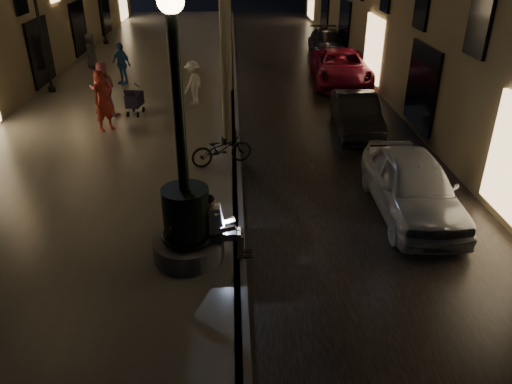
{
  "coord_description": "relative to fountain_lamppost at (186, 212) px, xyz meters",
  "views": [
    {
      "loc": [
        -0.07,
        -6.3,
        5.91
      ],
      "look_at": [
        0.38,
        3.0,
        1.09
      ],
      "focal_mm": 35.0,
      "sensor_mm": 36.0,
      "label": 1
    }
  ],
  "objects": [
    {
      "name": "car_front",
      "position": [
        5.07,
        1.87,
        -0.49
      ],
      "size": [
        1.77,
        4.25,
        1.44
      ],
      "primitive_type": "imported",
      "rotation": [
        0.0,
        0.0,
        -0.02
      ],
      "color": "#ADB0B5",
      "rests_on": "ground"
    },
    {
      "name": "promenade",
      "position": [
        -3.0,
        13.0,
        -1.11
      ],
      "size": [
        8.0,
        45.0,
        0.2
      ],
      "primitive_type": "cube",
      "color": "#67635A",
      "rests_on": "ground"
    },
    {
      "name": "lamp_curb_b",
      "position": [
        0.7,
        14.0,
        2.02
      ],
      "size": [
        0.36,
        0.36,
        4.81
      ],
      "color": "black",
      "rests_on": "promenade"
    },
    {
      "name": "car_rear",
      "position": [
        6.12,
        19.29,
        -0.56
      ],
      "size": [
        2.14,
        4.59,
        1.3
      ],
      "primitive_type": "imported",
      "rotation": [
        0.0,
        0.0,
        -0.07
      ],
      "color": "#2E2D32",
      "rests_on": "ground"
    },
    {
      "name": "lamp_curb_a",
      "position": [
        0.7,
        6.0,
        2.02
      ],
      "size": [
        0.36,
        0.36,
        4.81
      ],
      "color": "black",
      "rests_on": "promenade"
    },
    {
      "name": "curb_strip",
      "position": [
        1.0,
        13.0,
        -1.11
      ],
      "size": [
        0.25,
        45.0,
        0.2
      ],
      "primitive_type": "cube",
      "color": "#59595B",
      "rests_on": "ground"
    },
    {
      "name": "pedestrian_blue",
      "position": [
        -3.72,
        13.1,
        -0.15
      ],
      "size": [
        1.07,
        0.94,
        1.73
      ],
      "primitive_type": "imported",
      "rotation": [
        0.0,
        0.0,
        5.65
      ],
      "color": "#244D84",
      "rests_on": "promenade"
    },
    {
      "name": "stroller",
      "position": [
        -2.51,
        8.9,
        -0.47
      ],
      "size": [
        0.57,
        1.08,
        1.09
      ],
      "rotation": [
        0.0,
        0.0,
        -0.17
      ],
      "color": "black",
      "rests_on": "promenade"
    },
    {
      "name": "ground",
      "position": [
        1.0,
        13.0,
        -1.21
      ],
      "size": [
        120.0,
        120.0,
        0.0
      ],
      "primitive_type": "plane",
      "color": "black",
      "rests_on": "ground"
    },
    {
      "name": "car_second",
      "position": [
        5.0,
        7.3,
        -0.58
      ],
      "size": [
        1.6,
        3.9,
        1.26
      ],
      "primitive_type": "imported",
      "rotation": [
        0.0,
        0.0,
        -0.07
      ],
      "color": "black",
      "rests_on": "ground"
    },
    {
      "name": "cobble_lane",
      "position": [
        4.0,
        13.0,
        -1.2
      ],
      "size": [
        6.0,
        45.0,
        0.02
      ],
      "primitive_type": "cube",
      "color": "black",
      "rests_on": "ground"
    },
    {
      "name": "bicycle",
      "position": [
        0.6,
        4.47,
        -0.56
      ],
      "size": [
        1.84,
        1.15,
        0.91
      ],
      "primitive_type": "imported",
      "rotation": [
        0.0,
        0.0,
        1.91
      ],
      "color": "black",
      "rests_on": "promenade"
    },
    {
      "name": "pedestrian_pink",
      "position": [
        -3.53,
        8.85,
        -0.06
      ],
      "size": [
        0.93,
        0.73,
        1.9
      ],
      "primitive_type": "imported",
      "rotation": [
        0.0,
        0.0,
        3.15
      ],
      "color": "#C86A78",
      "rests_on": "promenade"
    },
    {
      "name": "pedestrian_white",
      "position": [
        -0.52,
        10.06,
        -0.21
      ],
      "size": [
        1.02,
        1.2,
        1.61
      ],
      "primitive_type": "imported",
      "rotation": [
        0.0,
        0.0,
        4.21
      ],
      "color": "white",
      "rests_on": "promenade"
    },
    {
      "name": "seated_man_laptop",
      "position": [
        0.61,
        0.0,
        -0.29
      ],
      "size": [
        1.0,
        0.34,
        1.37
      ],
      "color": "gray",
      "rests_on": "promenade"
    },
    {
      "name": "pedestrian_dark",
      "position": [
        -5.69,
        15.98,
        -0.2
      ],
      "size": [
        0.59,
        0.84,
        1.62
      ],
      "primitive_type": "imported",
      "rotation": [
        0.0,
        0.0,
        1.68
      ],
      "color": "#35363B",
      "rests_on": "promenade"
    },
    {
      "name": "car_third",
      "position": [
        5.69,
        13.41,
        -0.49
      ],
      "size": [
        2.78,
        5.34,
        1.44
      ],
      "primitive_type": "imported",
      "rotation": [
        0.0,
        0.0,
        -0.08
      ],
      "color": "maroon",
      "rests_on": "ground"
    },
    {
      "name": "pedestrian_red",
      "position": [
        -3.19,
        7.4,
        -0.04
      ],
      "size": [
        0.83,
        0.84,
        1.95
      ],
      "primitive_type": "imported",
      "rotation": [
        0.0,
        0.0,
        0.81
      ],
      "color": "#B63224",
      "rests_on": "promenade"
    },
    {
      "name": "fountain_lamppost",
      "position": [
        0.0,
        0.0,
        0.0
      ],
      "size": [
        1.4,
        1.4,
        5.21
      ],
      "color": "#59595B",
      "rests_on": "promenade"
    },
    {
      "name": "lamp_left_b",
      "position": [
        -6.4,
        12.0,
        2.02
      ],
      "size": [
        0.36,
        0.36,
        4.81
      ],
      "color": "black",
      "rests_on": "promenade"
    }
  ]
}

